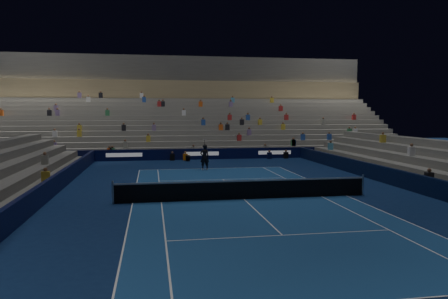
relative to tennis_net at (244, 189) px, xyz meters
The scene contains 9 objects.
ground 0.50m from the tennis_net, ahead, with size 90.00×90.00×0.00m, color #0C1F49.
court_surface 0.50m from the tennis_net, ahead, with size 10.97×23.77×0.01m, color navy.
sponsor_barrier_far 18.50m from the tennis_net, 90.00° to the left, with size 44.00×0.25×1.00m, color black.
sponsor_barrier_east 9.70m from the tennis_net, ahead, with size 0.25×37.00×1.00m, color black.
sponsor_barrier_west 9.70m from the tennis_net, behind, with size 0.25×37.00×1.00m, color black.
grandstand_main 28.05m from the tennis_net, 90.00° to the left, with size 44.00×15.20×11.20m.
tennis_net is the anchor object (origin of this frame).
tennis_player 11.25m from the tennis_net, 93.08° to the left, with size 0.71×0.47×1.95m, color black.
broadcast_camera 17.44m from the tennis_net, 94.48° to the left, with size 0.42×0.84×0.51m.
Camera 1 is at (-4.53, -20.64, 4.36)m, focal length 34.18 mm.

